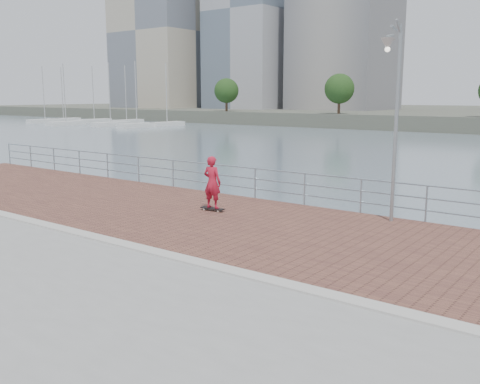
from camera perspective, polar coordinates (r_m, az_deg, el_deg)
The scene contains 8 objects.
water at distance 12.98m, azimuth -5.53°, elevation -15.79°, with size 400.00×400.00×0.00m, color slate.
brick_lane at distance 14.97m, azimuth 3.70°, elevation -3.99°, with size 40.00×6.80×0.02m, color brown.
curb at distance 12.23m, azimuth -5.70°, elevation -7.21°, with size 40.00×0.40×0.06m, color #B7B5AD.
guardrail at distance 17.71m, azimuth 9.79°, elevation 0.37°, with size 39.06×0.06×1.13m.
street_lamp at distance 15.72m, azimuth 15.97°, elevation 10.63°, with size 0.40×1.16×5.48m.
skateboard at distance 17.26m, azimuth -2.96°, elevation -1.77°, with size 0.85×0.30×0.10m.
skateboarder at distance 17.10m, azimuth -2.99°, elevation 1.03°, with size 0.62×0.40×1.69m, color #B6182F.
marina at distance 110.69m, azimuth -14.73°, elevation 7.28°, with size 32.05×19.55×11.60m.
Camera 1 is at (7.95, -8.54, 3.70)m, focal length 40.00 mm.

